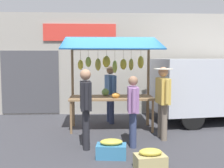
{
  "coord_description": "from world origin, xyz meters",
  "views": [
    {
      "loc": [
        0.37,
        7.33,
        1.92
      ],
      "look_at": [
        0.0,
        0.3,
        1.25
      ],
      "focal_mm": 44.68,
      "sensor_mm": 36.0,
      "label": 1
    }
  ],
  "objects_px": {
    "vendor_with_sunhat": "(110,90)",
    "shopper_with_ponytail": "(163,96)",
    "shopper_in_grey_tee": "(86,103)",
    "shopper_with_shopping_bag": "(133,106)",
    "market_stall": "(112,71)",
    "produce_crate_side": "(150,160)",
    "produce_crate_near": "(111,149)",
    "parked_van": "(221,84)"
  },
  "relations": [
    {
      "from": "market_stall",
      "to": "shopper_with_shopping_bag",
      "type": "distance_m",
      "value": 1.7
    },
    {
      "from": "market_stall",
      "to": "vendor_with_sunhat",
      "type": "height_order",
      "value": "market_stall"
    },
    {
      "from": "parked_van",
      "to": "produce_crate_side",
      "type": "height_order",
      "value": "parked_van"
    },
    {
      "from": "produce_crate_side",
      "to": "vendor_with_sunhat",
      "type": "bearing_deg",
      "value": -81.53
    },
    {
      "from": "shopper_with_ponytail",
      "to": "produce_crate_near",
      "type": "distance_m",
      "value": 1.94
    },
    {
      "from": "market_stall",
      "to": "produce_crate_side",
      "type": "height_order",
      "value": "market_stall"
    },
    {
      "from": "produce_crate_side",
      "to": "shopper_in_grey_tee",
      "type": "bearing_deg",
      "value": -46.95
    },
    {
      "from": "vendor_with_sunhat",
      "to": "shopper_with_ponytail",
      "type": "distance_m",
      "value": 2.05
    },
    {
      "from": "shopper_with_ponytail",
      "to": "shopper_in_grey_tee",
      "type": "height_order",
      "value": "shopper_with_ponytail"
    },
    {
      "from": "market_stall",
      "to": "shopper_in_grey_tee",
      "type": "distance_m",
      "value": 1.8
    },
    {
      "from": "market_stall",
      "to": "produce_crate_side",
      "type": "xyz_separation_m",
      "value": [
        -0.52,
        2.81,
        -1.39
      ]
    },
    {
      "from": "parked_van",
      "to": "shopper_with_ponytail",
      "type": "bearing_deg",
      "value": 31.29
    },
    {
      "from": "shopper_with_shopping_bag",
      "to": "produce_crate_side",
      "type": "relative_size",
      "value": 2.69
    },
    {
      "from": "parked_van",
      "to": "shopper_with_shopping_bag",
      "type": "bearing_deg",
      "value": 29.78
    },
    {
      "from": "shopper_with_ponytail",
      "to": "produce_crate_side",
      "type": "bearing_deg",
      "value": 156.41
    },
    {
      "from": "shopper_with_ponytail",
      "to": "shopper_in_grey_tee",
      "type": "bearing_deg",
      "value": 103.65
    },
    {
      "from": "shopper_with_shopping_bag",
      "to": "produce_crate_near",
      "type": "relative_size",
      "value": 2.53
    },
    {
      "from": "market_stall",
      "to": "produce_crate_near",
      "type": "distance_m",
      "value": 2.61
    },
    {
      "from": "shopper_in_grey_tee",
      "to": "shopper_with_shopping_bag",
      "type": "bearing_deg",
      "value": -91.13
    },
    {
      "from": "produce_crate_near",
      "to": "market_stall",
      "type": "bearing_deg",
      "value": -93.12
    },
    {
      "from": "market_stall",
      "to": "shopper_with_ponytail",
      "type": "height_order",
      "value": "market_stall"
    },
    {
      "from": "shopper_with_ponytail",
      "to": "produce_crate_side",
      "type": "xyz_separation_m",
      "value": [
        0.63,
        1.81,
        -0.85
      ]
    },
    {
      "from": "market_stall",
      "to": "shopper_with_shopping_bag",
      "type": "height_order",
      "value": "market_stall"
    },
    {
      "from": "parked_van",
      "to": "produce_crate_side",
      "type": "relative_size",
      "value": 8.13
    },
    {
      "from": "parked_van",
      "to": "vendor_with_sunhat",
      "type": "bearing_deg",
      "value": -6.12
    },
    {
      "from": "vendor_with_sunhat",
      "to": "parked_van",
      "type": "height_order",
      "value": "parked_van"
    },
    {
      "from": "shopper_in_grey_tee",
      "to": "produce_crate_near",
      "type": "relative_size",
      "value": 2.77
    },
    {
      "from": "market_stall",
      "to": "produce_crate_side",
      "type": "relative_size",
      "value": 4.4
    },
    {
      "from": "vendor_with_sunhat",
      "to": "produce_crate_near",
      "type": "relative_size",
      "value": 2.75
    },
    {
      "from": "produce_crate_near",
      "to": "produce_crate_side",
      "type": "bearing_deg",
      "value": 136.72
    },
    {
      "from": "shopper_in_grey_tee",
      "to": "vendor_with_sunhat",
      "type": "bearing_deg",
      "value": -20.92
    },
    {
      "from": "parked_van",
      "to": "market_stall",
      "type": "bearing_deg",
      "value": 5.39
    },
    {
      "from": "shopper_with_shopping_bag",
      "to": "parked_van",
      "type": "height_order",
      "value": "parked_van"
    },
    {
      "from": "market_stall",
      "to": "shopper_with_shopping_bag",
      "type": "bearing_deg",
      "value": 104.24
    },
    {
      "from": "shopper_in_grey_tee",
      "to": "produce_crate_side",
      "type": "distance_m",
      "value": 1.87
    },
    {
      "from": "shopper_with_shopping_bag",
      "to": "parked_van",
      "type": "xyz_separation_m",
      "value": [
        -2.97,
        -2.3,
        0.25
      ]
    },
    {
      "from": "vendor_with_sunhat",
      "to": "shopper_in_grey_tee",
      "type": "xyz_separation_m",
      "value": [
        0.63,
        2.27,
        -0.01
      ]
    },
    {
      "from": "vendor_with_sunhat",
      "to": "produce_crate_near",
      "type": "xyz_separation_m",
      "value": [
        0.12,
        2.9,
        -0.82
      ]
    },
    {
      "from": "produce_crate_near",
      "to": "vendor_with_sunhat",
      "type": "bearing_deg",
      "value": -92.35
    },
    {
      "from": "market_stall",
      "to": "vendor_with_sunhat",
      "type": "bearing_deg",
      "value": -89.85
    },
    {
      "from": "shopper_with_ponytail",
      "to": "produce_crate_near",
      "type": "height_order",
      "value": "shopper_with_ponytail"
    },
    {
      "from": "shopper_with_shopping_bag",
      "to": "produce_crate_near",
      "type": "height_order",
      "value": "shopper_with_shopping_bag"
    }
  ]
}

